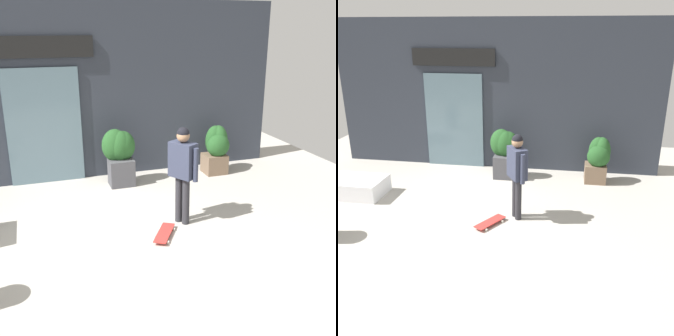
{
  "view_description": "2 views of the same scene",
  "coord_description": "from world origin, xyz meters",
  "views": [
    {
      "loc": [
        -1.39,
        -6.02,
        3.36
      ],
      "look_at": [
        0.79,
        0.4,
        1.04
      ],
      "focal_mm": 43.96,
      "sensor_mm": 36.0,
      "label": 1
    },
    {
      "loc": [
        1.97,
        -6.64,
        3.65
      ],
      "look_at": [
        0.79,
        0.4,
        1.04
      ],
      "focal_mm": 40.46,
      "sensor_mm": 36.0,
      "label": 2
    }
  ],
  "objects": [
    {
      "name": "building_facade",
      "position": [
        -0.04,
        3.37,
        1.97
      ],
      "size": [
        8.78,
        0.31,
        3.96
      ],
      "color": "#2D333D",
      "rests_on": "ground_plane"
    },
    {
      "name": "skateboarder",
      "position": [
        1.03,
        0.3,
        1.1
      ],
      "size": [
        0.46,
        0.57,
        1.77
      ],
      "rotation": [
        0.0,
        0.0,
        -2.61
      ],
      "color": "#28282D",
      "rests_on": "ground_plane"
    },
    {
      "name": "planter_box_left",
      "position": [
        2.78,
        2.61,
        0.64
      ],
      "size": [
        0.6,
        0.62,
        1.15
      ],
      "color": "brown",
      "rests_on": "ground_plane"
    },
    {
      "name": "skateboard",
      "position": [
        0.56,
        -0.1,
        0.06
      ],
      "size": [
        0.56,
        0.73,
        0.08
      ],
      "rotation": [
        0.0,
        0.0,
        -2.12
      ],
      "color": "red",
      "rests_on": "ground_plane"
    },
    {
      "name": "planter_box_right",
      "position": [
        0.4,
        2.57,
        0.76
      ],
      "size": [
        0.74,
        0.56,
        1.27
      ],
      "color": "#47474C",
      "rests_on": "ground_plane"
    },
    {
      "name": "ground_plane",
      "position": [
        0.0,
        0.0,
        0.0
      ],
      "size": [
        12.0,
        12.0,
        0.0
      ],
      "primitive_type": "plane",
      "color": "#B2ADA3"
    },
    {
      "name": "snow_ledge",
      "position": [
        -2.87,
        0.82,
        0.2
      ],
      "size": [
        1.39,
        0.9,
        0.4
      ],
      "primitive_type": "cube",
      "color": "white",
      "rests_on": "ground_plane"
    }
  ]
}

